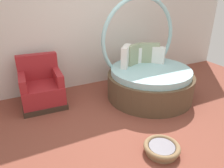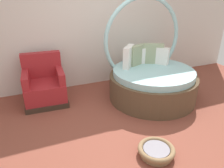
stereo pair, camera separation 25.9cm
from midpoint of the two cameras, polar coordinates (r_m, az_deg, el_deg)
ground_plane at (r=3.60m, az=5.98°, el=-11.79°), size 8.00×8.00×0.02m
back_wall at (r=4.81m, az=-4.91°, el=17.77°), size 8.00×0.12×3.12m
round_daybed at (r=4.46m, az=12.02°, el=1.57°), size 1.75×1.75×2.00m
red_armchair at (r=4.39m, az=-15.97°, el=-0.50°), size 0.84×0.84×0.94m
pet_basket at (r=3.14m, az=14.17°, el=-16.95°), size 0.51×0.51×0.13m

